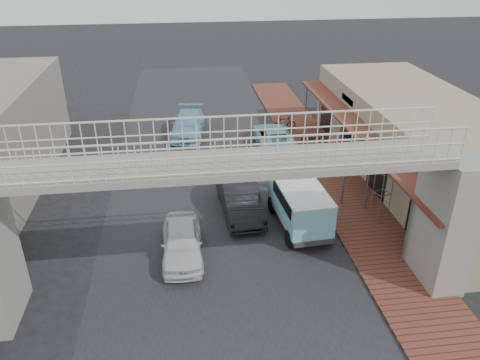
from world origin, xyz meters
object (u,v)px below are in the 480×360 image
object	(u,v)px
motorcycle_near	(314,137)
street_clock	(386,167)
angkot_van	(300,202)
arrow_sign	(365,152)
white_hatchback	(182,242)
angkot_curb	(274,137)
dark_sedan	(240,197)
angkot_far	(188,124)
motorcycle_far	(284,124)

from	to	relation	value
motorcycle_near	street_clock	distance (m)	9.08
angkot_van	arrow_sign	size ratio (longest dim) A/B	1.26
white_hatchback	motorcycle_near	world-z (taller)	white_hatchback
motorcycle_near	arrow_sign	bearing A→B (deg)	-167.60
angkot_van	street_clock	distance (m)	3.97
angkot_curb	arrow_sign	bearing A→B (deg)	109.41
dark_sedan	arrow_sign	bearing A→B (deg)	-4.87
motorcycle_near	arrow_sign	distance (m)	7.79
angkot_far	motorcycle_near	world-z (taller)	angkot_far
angkot_van	arrow_sign	xyz separation A→B (m)	(3.29, 1.49, 1.51)
motorcycle_far	white_hatchback	bearing A→B (deg)	143.82
angkot_curb	angkot_far	world-z (taller)	angkot_far
arrow_sign	motorcycle_far	bearing A→B (deg)	104.68
white_hatchback	motorcycle_far	world-z (taller)	white_hatchback
angkot_far	angkot_van	distance (m)	12.63
motorcycle_far	arrow_sign	distance (m)	10.17
white_hatchback	angkot_curb	distance (m)	12.00
angkot_far	street_clock	world-z (taller)	street_clock
angkot_far	motorcycle_near	distance (m)	8.13
angkot_far	dark_sedan	bearing A→B (deg)	-71.43
angkot_far	angkot_curb	bearing A→B (deg)	-21.17
angkot_van	motorcycle_far	distance (m)	11.47
dark_sedan	motorcycle_near	xyz separation A→B (m)	(5.59, 7.30, -0.24)
white_hatchback	arrow_sign	xyz separation A→B (m)	(8.39, 2.96, 2.11)
street_clock	angkot_curb	bearing A→B (deg)	90.18
motorcycle_near	motorcycle_far	distance (m)	2.76
motorcycle_near	dark_sedan	bearing A→B (deg)	154.20
white_hatchback	angkot_van	distance (m)	5.35
angkot_curb	angkot_van	size ratio (longest dim) A/B	1.14
white_hatchback	angkot_curb	size ratio (longest dim) A/B	0.81
motorcycle_far	dark_sedan	bearing A→B (deg)	148.74
white_hatchback	dark_sedan	world-z (taller)	dark_sedan
white_hatchback	angkot_curb	bearing A→B (deg)	61.55
arrow_sign	white_hatchback	bearing A→B (deg)	-154.67
angkot_far	motorcycle_far	size ratio (longest dim) A/B	2.84
street_clock	arrow_sign	xyz separation A→B (m)	(-0.43, 1.35, 0.15)
white_hatchback	angkot_far	bearing A→B (deg)	87.40
angkot_far	arrow_sign	xyz separation A→B (m)	(7.71, -10.32, 2.07)
angkot_van	street_clock	bearing A→B (deg)	-1.66
white_hatchback	arrow_sign	bearing A→B (deg)	19.76
motorcycle_near	street_clock	size ratio (longest dim) A/B	0.53
angkot_far	street_clock	size ratio (longest dim) A/B	1.60
dark_sedan	angkot_far	xyz separation A→B (m)	(-2.02, 10.16, -0.05)
street_clock	arrow_sign	world-z (taller)	arrow_sign
angkot_curb	motorcycle_near	distance (m)	2.52
white_hatchback	dark_sedan	distance (m)	4.13
motorcycle_near	arrow_sign	size ratio (longest dim) A/B	0.49
angkot_far	motorcycle_near	bearing A→B (deg)	-13.29
angkot_far	motorcycle_far	bearing A→B (deg)	2.71
dark_sedan	street_clock	bearing A→B (deg)	-17.14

